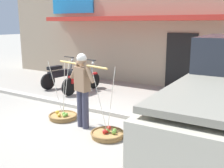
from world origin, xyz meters
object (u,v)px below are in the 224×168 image
at_px(fruit_vendor, 82,86).
at_px(fruit_basket_left_side, 108,134).
at_px(motorcycle_nearest_shop, 60,75).
at_px(motorcycle_second_in_row, 81,79).
at_px(fruit_basket_right_side, 63,116).

height_order(fruit_vendor, fruit_basket_left_side, fruit_vendor).
relative_size(fruit_vendor, motorcycle_nearest_shop, 0.93).
bearing_deg(fruit_vendor, fruit_basket_left_side, -12.29).
xyz_separation_m(motorcycle_nearest_shop, motorcycle_second_in_row, (1.16, -0.22, 0.00)).
distance_m(fruit_vendor, fruit_basket_left_side, 1.20).
height_order(fruit_basket_left_side, motorcycle_second_in_row, fruit_basket_left_side).
bearing_deg(fruit_vendor, motorcycle_second_in_row, 129.02).
xyz_separation_m(fruit_basket_left_side, fruit_basket_right_side, (-1.54, 0.34, -0.00)).
bearing_deg(motorcycle_second_in_row, motorcycle_nearest_shop, 169.30).
relative_size(fruit_vendor, motorcycle_second_in_row, 0.93).
bearing_deg(motorcycle_nearest_shop, fruit_basket_left_side, -36.19).
xyz_separation_m(fruit_vendor, fruit_basket_left_side, (0.77, -0.17, -0.90)).
bearing_deg(fruit_basket_left_side, motorcycle_nearest_shop, 143.81).
bearing_deg(fruit_basket_right_side, motorcycle_second_in_row, 118.43).
relative_size(fruit_vendor, fruit_basket_left_side, 1.17).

